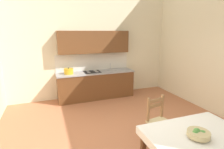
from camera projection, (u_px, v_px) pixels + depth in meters
name	position (u px, v px, depth m)	size (l,w,h in m)	color
ground_plane	(133.00, 147.00, 3.48)	(5.98, 6.69, 0.10)	#B7704C
wall_back	(91.00, 33.00, 5.79)	(5.98, 0.12, 4.28)	beige
kitchen_cabinetry	(95.00, 73.00, 5.79)	(2.51, 0.63, 2.20)	brown
dining_table	(197.00, 141.00, 2.53)	(1.48, 1.02, 0.75)	#56331C
dining_chair_kitchen_side	(159.00, 122.00, 3.45)	(0.48, 0.48, 0.93)	#D1BC89
fruit_bowl	(198.00, 134.00, 2.39)	(0.30, 0.30, 0.12)	tan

